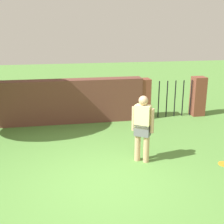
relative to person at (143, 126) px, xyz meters
The scene contains 5 objects.
ground_plane 1.66m from the person, 143.34° to the right, with size 40.00×40.00×0.00m, color #568C3D.
brick_wall 4.24m from the person, 128.09° to the left, with size 7.00×0.50×1.45m, color brown.
person is the anchor object (origin of this frame).
fence_gate 3.90m from the person, 58.97° to the left, with size 2.49×0.44×1.40m.
frisbee_orange 2.14m from the person, 15.78° to the right, with size 0.27×0.27×0.02m, color orange.
Camera 1 is at (-0.77, -5.48, 3.17)m, focal length 47.55 mm.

